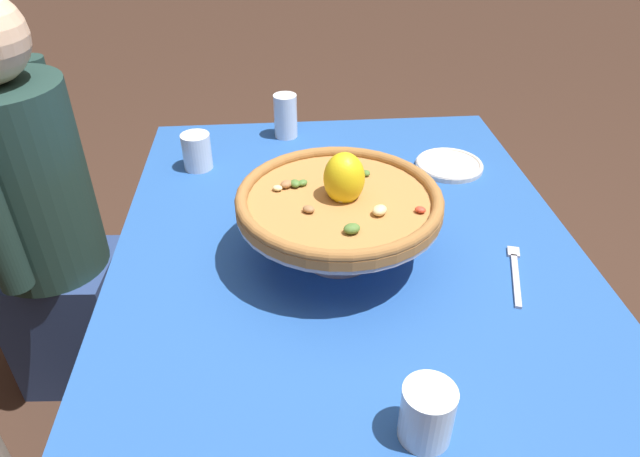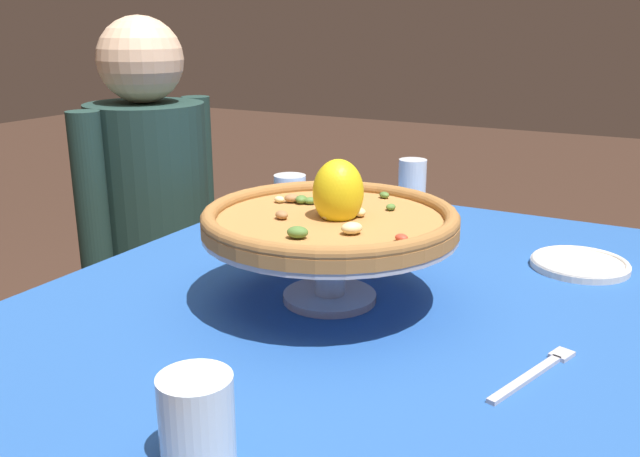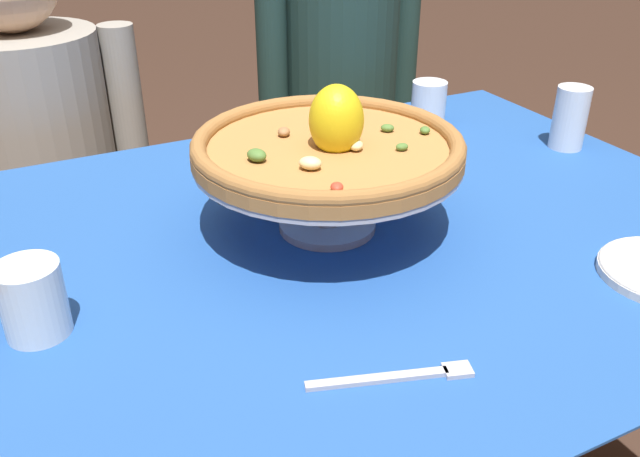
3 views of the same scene
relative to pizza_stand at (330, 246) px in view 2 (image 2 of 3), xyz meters
The scene contains 9 objects.
dining_table 0.20m from the pizza_stand, 32.11° to the right, with size 1.27×0.98×0.76m.
pizza_stand is the anchor object (origin of this frame).
pizza 0.05m from the pizza_stand, 49.50° to the right, with size 0.40×0.40×0.11m.
water_glass_back_right 0.52m from the pizza_stand, 38.21° to the left, with size 0.07×0.07×0.09m.
water_glass_side_right 0.59m from the pizza_stand, ahead, with size 0.07×0.07×0.12m.
water_glass_side_left 0.44m from the pizza_stand, 169.84° to the right, with size 0.08×0.08×0.09m.
side_plate 0.49m from the pizza_stand, 43.21° to the right, with size 0.17×0.17×0.02m.
dinner_fork 0.37m from the pizza_stand, 103.86° to the right, with size 0.19×0.07×0.01m.
diner_right 0.93m from the pizza_stand, 60.74° to the left, with size 0.47×0.34×1.21m.
Camera 2 is at (-0.94, -0.45, 1.19)m, focal length 38.15 mm.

